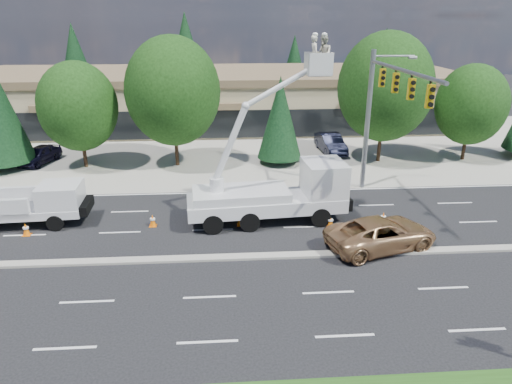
{
  "coord_description": "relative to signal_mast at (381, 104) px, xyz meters",
  "views": [
    {
      "loc": [
        0.85,
        -19.37,
        10.93
      ],
      "look_at": [
        2.32,
        2.57,
        2.4
      ],
      "focal_mm": 32.0,
      "sensor_mm": 36.0,
      "label": 1
    }
  ],
  "objects": [
    {
      "name": "ground",
      "position": [
        -10.03,
        -7.04,
        -6.06
      ],
      "size": [
        140.0,
        140.0,
        0.0
      ],
      "primitive_type": "plane",
      "color": "black",
      "rests_on": "ground"
    },
    {
      "name": "concrete_apron",
      "position": [
        -10.03,
        12.96,
        -6.05
      ],
      "size": [
        140.0,
        22.0,
        0.01
      ],
      "primitive_type": "cube",
      "color": "#9A978C",
      "rests_on": "ground"
    },
    {
      "name": "road_median",
      "position": [
        -10.03,
        -7.04,
        -6.0
      ],
      "size": [
        120.0,
        0.55,
        0.12
      ],
      "primitive_type": "cube",
      "color": "#9A978C",
      "rests_on": "ground"
    },
    {
      "name": "strip_mall",
      "position": [
        -10.03,
        22.93,
        -3.23
      ],
      "size": [
        50.4,
        15.4,
        5.5
      ],
      "color": "tan",
      "rests_on": "ground"
    },
    {
      "name": "tree_front_c",
      "position": [
        -20.03,
        7.96,
        -1.39
      ],
      "size": [
        5.75,
        5.75,
        7.98
      ],
      "color": "#332114",
      "rests_on": "ground"
    },
    {
      "name": "tree_front_d",
      "position": [
        -13.03,
        7.96,
        -0.36
      ],
      "size": [
        7.01,
        7.01,
        9.73
      ],
      "color": "#332114",
      "rests_on": "ground"
    },
    {
      "name": "tree_front_e",
      "position": [
        -5.03,
        7.96,
        -2.42
      ],
      "size": [
        3.44,
        3.44,
        6.77
      ],
      "color": "#332114",
      "rests_on": "ground"
    },
    {
      "name": "tree_front_f",
      "position": [
        2.97,
        7.96,
        -0.21
      ],
      "size": [
        7.2,
        7.2,
        9.99
      ],
      "color": "#332114",
      "rests_on": "ground"
    },
    {
      "name": "tree_front_g",
      "position": [
        9.97,
        7.96,
        -1.62
      ],
      "size": [
        5.46,
        5.46,
        7.58
      ],
      "color": "#332114",
      "rests_on": "ground"
    },
    {
      "name": "tree_back_a",
      "position": [
        -28.03,
        34.96,
        -0.6
      ],
      "size": [
        5.16,
        5.16,
        10.18
      ],
      "color": "#332114",
      "rests_on": "ground"
    },
    {
      "name": "tree_back_b",
      "position": [
        -14.03,
        34.96,
        0.08
      ],
      "size": [
        5.8,
        5.8,
        11.44
      ],
      "color": "#332114",
      "rests_on": "ground"
    },
    {
      "name": "tree_back_c",
      "position": [
        -0.03,
        34.96,
        -1.42
      ],
      "size": [
        4.38,
        4.38,
        8.64
      ],
      "color": "#332114",
      "rests_on": "ground"
    },
    {
      "name": "tree_back_d",
      "position": [
        11.97,
        34.96,
        -0.97
      ],
      "size": [
        4.81,
        4.81,
        9.49
      ],
      "color": "#332114",
      "rests_on": "ground"
    },
    {
      "name": "signal_mast",
      "position": [
        0.0,
        0.0,
        0.0
      ],
      "size": [
        2.76,
        10.16,
        9.0
      ],
      "color": "gray",
      "rests_on": "ground"
    },
    {
      "name": "utility_pickup",
      "position": [
        -19.84,
        -2.4,
        -5.11
      ],
      "size": [
        6.14,
        2.66,
        2.31
      ],
      "rotation": [
        0.0,
        0.0,
        0.06
      ],
      "color": "silver",
      "rests_on": "ground"
    },
    {
      "name": "bucket_truck",
      "position": [
        -6.17,
        -2.77,
        -3.87
      ],
      "size": [
        8.98,
        3.48,
        10.14
      ],
      "rotation": [
        0.0,
        0.0,
        0.09
      ],
      "color": "silver",
      "rests_on": "ground"
    },
    {
      "name": "traffic_cone_a",
      "position": [
        -19.91,
        -3.82,
        -5.72
      ],
      "size": [
        0.4,
        0.4,
        0.7
      ],
      "color": "orange",
      "rests_on": "ground"
    },
    {
      "name": "traffic_cone_b",
      "position": [
        -13.36,
        -3.14,
        -5.72
      ],
      "size": [
        0.4,
        0.4,
        0.7
      ],
      "color": "orange",
      "rests_on": "ground"
    },
    {
      "name": "traffic_cone_c",
      "position": [
        -8.5,
        -3.35,
        -5.72
      ],
      "size": [
        0.4,
        0.4,
        0.7
      ],
      "color": "orange",
      "rests_on": "ground"
    },
    {
      "name": "traffic_cone_d",
      "position": [
        -3.55,
        -3.91,
        -5.72
      ],
      "size": [
        0.4,
        0.4,
        0.7
      ],
      "color": "orange",
      "rests_on": "ground"
    },
    {
      "name": "traffic_cone_e",
      "position": [
        -0.51,
        -3.68,
        -5.72
      ],
      "size": [
        0.4,
        0.4,
        0.7
      ],
      "color": "orange",
      "rests_on": "ground"
    },
    {
      "name": "minivan",
      "position": [
        -1.57,
        -6.44,
        -5.27
      ],
      "size": [
        6.14,
        4.08,
        1.57
      ],
      "primitive_type": "imported",
      "rotation": [
        0.0,
        0.0,
        1.86
      ],
      "color": "#AE8154",
      "rests_on": "ground"
    },
    {
      "name": "parked_car_west",
      "position": [
        -23.89,
        9.18,
        -5.36
      ],
      "size": [
        2.65,
        4.4,
        1.4
      ],
      "primitive_type": "imported",
      "rotation": [
        0.0,
        0.0,
        -0.26
      ],
      "color": "black",
      "rests_on": "ground"
    },
    {
      "name": "parked_car_east",
      "position": [
        -0.32,
        10.68,
        -5.27
      ],
      "size": [
        2.05,
        4.9,
        1.58
      ],
      "primitive_type": "imported",
      "rotation": [
        0.0,
        0.0,
        0.08
      ],
      "color": "black",
      "rests_on": "ground"
    }
  ]
}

